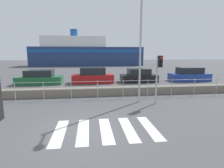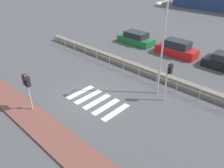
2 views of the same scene
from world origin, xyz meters
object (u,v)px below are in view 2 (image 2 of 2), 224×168
Objects in this scene: streetlamp at (161,41)px; parked_car_red at (177,49)px; traffic_light_near at (27,84)px; parked_car_green at (136,39)px; traffic_light_far at (169,74)px.

streetlamp reaches higher than parked_car_red.
traffic_light_near is at bearing -123.36° from streetlamp.
streetlamp is at bearing 56.64° from traffic_light_near.
parked_car_green is 5.30m from parked_car_red.
parked_car_red is at bearing 82.30° from traffic_light_near.
streetlamp is at bearing -44.76° from parked_car_green.
traffic_light_far is 0.66× the size of parked_car_green.
parked_car_red reaches higher than parked_car_green.
traffic_light_near is 0.60× the size of parked_car_green.
streetlamp is 1.59× the size of parked_car_red.
traffic_light_far is 12.31m from parked_car_green.
traffic_light_near is 0.90× the size of traffic_light_far.
traffic_light_far is 0.43× the size of streetlamp.
parked_car_green is (-9.01, 8.25, -1.52)m from traffic_light_far.
parked_car_red is (-3.71, 8.25, -1.44)m from traffic_light_far.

